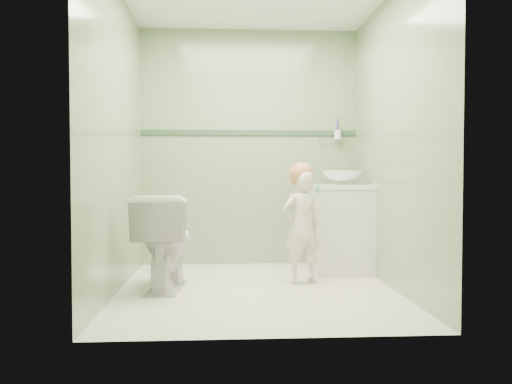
{
  "coord_description": "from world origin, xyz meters",
  "views": [
    {
      "loc": [
        -0.27,
        -4.21,
        0.93
      ],
      "look_at": [
        0.0,
        0.15,
        0.78
      ],
      "focal_mm": 37.3,
      "sensor_mm": 36.0,
      "label": 1
    }
  ],
  "objects": [
    {
      "name": "cup_holder",
      "position": [
        0.89,
        1.18,
        1.33
      ],
      "size": [
        0.26,
        0.07,
        0.21
      ],
      "color": "silver",
      "rests_on": "room_shell"
    },
    {
      "name": "basin",
      "position": [
        0.84,
        0.7,
        0.89
      ],
      "size": [
        0.37,
        0.37,
        0.13
      ],
      "primitive_type": "imported",
      "color": "white",
      "rests_on": "counter"
    },
    {
      "name": "room_shell",
      "position": [
        0.0,
        0.0,
        1.2
      ],
      "size": [
        2.5,
        2.54,
        2.4
      ],
      "color": "gray",
      "rests_on": "ground"
    },
    {
      "name": "vanity",
      "position": [
        0.84,
        0.7,
        0.4
      ],
      "size": [
        0.52,
        0.5,
        0.8
      ],
      "primitive_type": "cube",
      "color": "white",
      "rests_on": "ground"
    },
    {
      "name": "toddler",
      "position": [
        0.39,
        0.25,
        0.48
      ],
      "size": [
        0.4,
        0.33,
        0.96
      ],
      "primitive_type": "imported",
      "rotation": [
        0.0,
        0.0,
        3.46
      ],
      "color": "silver",
      "rests_on": "ground"
    },
    {
      "name": "faucet",
      "position": [
        0.84,
        0.89,
        0.97
      ],
      "size": [
        0.03,
        0.13,
        0.18
      ],
      "color": "silver",
      "rests_on": "counter"
    },
    {
      "name": "ground",
      "position": [
        0.0,
        0.0,
        0.0
      ],
      "size": [
        2.5,
        2.5,
        0.0
      ],
      "primitive_type": "plane",
      "color": "silver",
      "rests_on": "ground"
    },
    {
      "name": "teal_toothbrush",
      "position": [
        0.5,
        0.15,
        0.8
      ],
      "size": [
        0.1,
        0.14,
        0.08
      ],
      "color": "#039A8B",
      "rests_on": "toddler"
    },
    {
      "name": "trim_stripe",
      "position": [
        0.0,
        1.24,
        1.35
      ],
      "size": [
        2.2,
        0.02,
        0.05
      ],
      "primitive_type": "cube",
      "color": "#2E4D35",
      "rests_on": "room_shell"
    },
    {
      "name": "counter",
      "position": [
        0.84,
        0.7,
        0.81
      ],
      "size": [
        0.54,
        0.52,
        0.04
      ],
      "primitive_type": "cube",
      "color": "white",
      "rests_on": "vanity"
    },
    {
      "name": "toilet",
      "position": [
        -0.74,
        0.1,
        0.38
      ],
      "size": [
        0.48,
        0.78,
        0.77
      ],
      "primitive_type": "imported",
      "rotation": [
        0.0,
        0.0,
        3.07
      ],
      "color": "white",
      "rests_on": "ground"
    },
    {
      "name": "hair_cap",
      "position": [
        0.39,
        0.28,
        0.92
      ],
      "size": [
        0.21,
        0.21,
        0.21
      ],
      "primitive_type": "sphere",
      "color": "#B27444",
      "rests_on": "toddler"
    }
  ]
}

